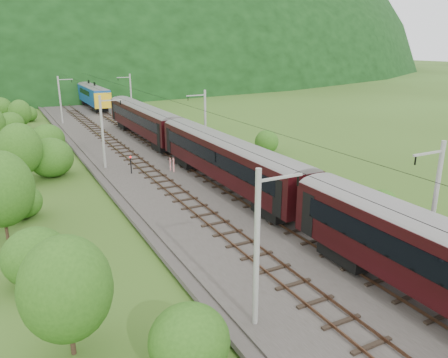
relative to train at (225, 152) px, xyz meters
name	(u,v)px	position (x,y,z in m)	size (l,w,h in m)	color
ground	(349,296)	(-2.40, -19.52, -3.85)	(600.00, 600.00, 0.00)	#314917
railbed	(256,229)	(-2.40, -9.52, -3.70)	(14.00, 220.00, 0.30)	#38332D
track_left	(228,233)	(-4.80, -9.52, -3.48)	(2.40, 220.00, 0.27)	brown
track_right	(282,221)	(0.00, -9.52, -3.48)	(2.40, 220.00, 0.27)	brown
catenary_left	(103,130)	(-8.52, 12.48, 0.65)	(2.54, 192.28, 8.00)	gray
catenary_right	(205,122)	(3.72, 12.48, 0.65)	(2.54, 192.28, 8.00)	gray
overhead_wires	(258,139)	(-2.40, -9.52, 3.25)	(4.83, 198.00, 0.03)	black
mountain_main	(22,69)	(-2.40, 240.48, -3.85)	(504.00, 360.00, 244.00)	black
train	(225,152)	(0.00, 0.00, 0.00)	(3.30, 133.51, 5.75)	black
hazard_post_near	(170,164)	(-2.53, 8.05, -2.85)	(0.15, 0.15, 1.40)	red
hazard_post_far	(174,165)	(-2.41, 7.39, -2.79)	(0.16, 0.16, 1.53)	red
signal	(131,163)	(-6.67, 8.86, -2.43)	(0.21, 0.21, 1.91)	black
vegetation_left	(49,205)	(-16.14, -3.83, -1.26)	(11.47, 145.29, 6.61)	#275216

